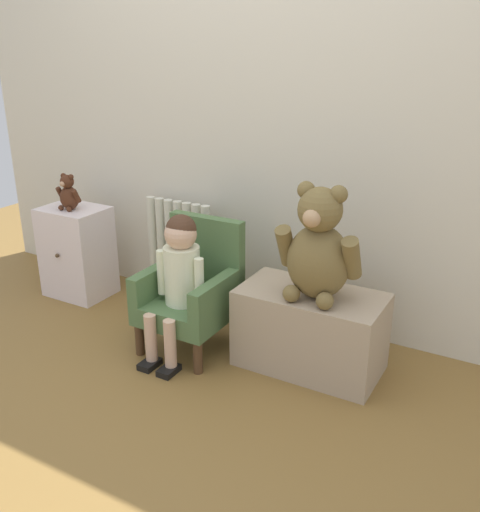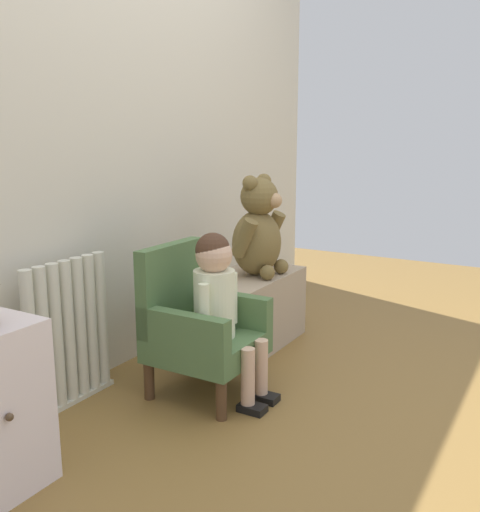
% 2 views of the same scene
% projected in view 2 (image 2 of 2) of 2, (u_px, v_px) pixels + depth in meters
% --- Properties ---
extents(ground_plane, '(6.00, 6.00, 0.00)m').
position_uv_depth(ground_plane, '(333.00, 412.00, 2.27)').
color(ground_plane, brown).
extents(back_wall, '(3.80, 0.05, 2.40)m').
position_uv_depth(back_wall, '(114.00, 107.00, 2.55)').
color(back_wall, beige).
rests_on(back_wall, ground_plane).
extents(radiator, '(0.43, 0.05, 0.60)m').
position_uv_depth(radiator, '(69.00, 334.00, 2.29)').
color(radiator, beige).
rests_on(radiator, ground_plane).
extents(child_armchair, '(0.40, 0.42, 0.63)m').
position_uv_depth(child_armchair, '(197.00, 325.00, 2.40)').
color(child_armchair, '#4C6C3F').
rests_on(child_armchair, ground_plane).
extents(child_figure, '(0.25, 0.35, 0.70)m').
position_uv_depth(child_figure, '(219.00, 294.00, 2.31)').
color(child_figure, silver).
rests_on(child_figure, ground_plane).
extents(low_bench, '(0.65, 0.35, 0.38)m').
position_uv_depth(low_bench, '(249.00, 310.00, 2.96)').
color(low_bench, tan).
rests_on(low_bench, ground_plane).
extents(large_teddy_bear, '(0.37, 0.26, 0.51)m').
position_uv_depth(large_teddy_bear, '(258.00, 231.00, 2.88)').
color(large_teddy_bear, brown).
rests_on(large_teddy_bear, low_bench).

